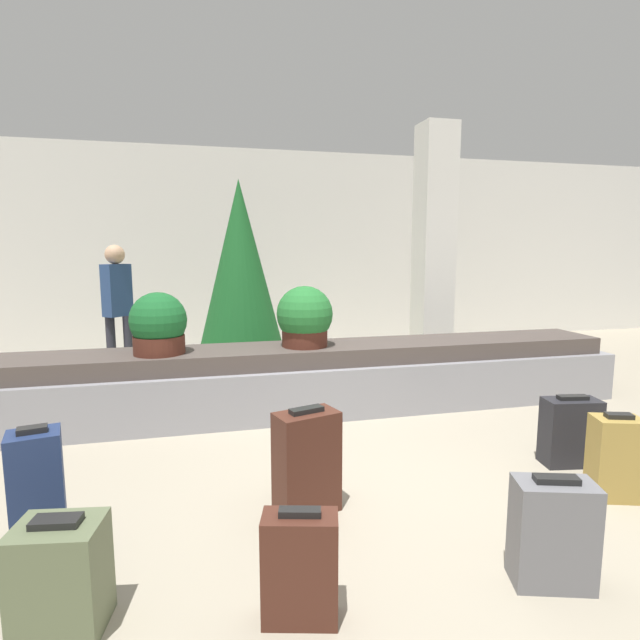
% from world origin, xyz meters
% --- Properties ---
extents(ground_plane, '(18.00, 18.00, 0.00)m').
position_xyz_m(ground_plane, '(0.00, 0.00, 0.00)').
color(ground_plane, '#9E937F').
extents(back_wall, '(18.00, 0.06, 3.20)m').
position_xyz_m(back_wall, '(0.00, 5.18, 1.60)').
color(back_wall, silver).
rests_on(back_wall, ground_plane).
extents(carousel, '(6.26, 0.83, 0.66)m').
position_xyz_m(carousel, '(0.00, 1.58, 0.31)').
color(carousel, gray).
rests_on(carousel, ground_plane).
extents(pillar, '(0.44, 0.44, 3.20)m').
position_xyz_m(pillar, '(1.88, 2.96, 1.60)').
color(pillar, silver).
rests_on(pillar, ground_plane).
extents(suitcase_0, '(0.42, 0.31, 0.66)m').
position_xyz_m(suitcase_0, '(-0.55, -0.32, 0.32)').
color(suitcase_0, '#472319').
rests_on(suitcase_0, ground_plane).
extents(suitcase_1, '(0.29, 0.26, 0.71)m').
position_xyz_m(suitcase_1, '(-1.99, -0.46, 0.35)').
color(suitcase_1, navy).
rests_on(suitcase_1, ground_plane).
extents(suitcase_2, '(0.43, 0.27, 0.53)m').
position_xyz_m(suitcase_2, '(1.50, -0.12, 0.25)').
color(suitcase_2, '#232328').
rests_on(suitcase_2, ground_plane).
extents(suitcase_3, '(0.34, 0.29, 0.56)m').
position_xyz_m(suitcase_3, '(1.42, -0.62, 0.27)').
color(suitcase_3, '#A3843D').
rests_on(suitcase_3, ground_plane).
extents(suitcase_4, '(0.39, 0.32, 0.50)m').
position_xyz_m(suitcase_4, '(-1.75, -1.02, 0.24)').
color(suitcase_4, '#5B6647').
rests_on(suitcase_4, ground_plane).
extents(suitcase_5, '(0.41, 0.30, 0.54)m').
position_xyz_m(suitcase_5, '(0.45, -1.25, 0.26)').
color(suitcase_5, slate).
rests_on(suitcase_5, ground_plane).
extents(suitcase_6, '(0.36, 0.24, 0.51)m').
position_xyz_m(suitcase_6, '(-0.77, -1.20, 0.24)').
color(suitcase_6, '#472319').
rests_on(suitcase_6, ground_plane).
extents(potted_plant_0, '(0.55, 0.55, 0.59)m').
position_xyz_m(potted_plant_0, '(-0.16, 1.56, 0.94)').
color(potted_plant_0, '#4C2319').
rests_on(potted_plant_0, carousel).
extents(potted_plant_1, '(0.51, 0.51, 0.56)m').
position_xyz_m(potted_plant_1, '(-1.51, 1.53, 0.92)').
color(potted_plant_1, '#4C2319').
rests_on(potted_plant_1, carousel).
extents(traveler_0, '(0.35, 0.36, 1.65)m').
position_xyz_m(traveler_0, '(-2.11, 3.30, 0.99)').
color(traveler_0, '#282833').
rests_on(traveler_0, ground_plane).
extents(decorated_tree, '(1.13, 1.13, 2.42)m').
position_xyz_m(decorated_tree, '(-0.65, 2.94, 1.30)').
color(decorated_tree, '#4C331E').
rests_on(decorated_tree, ground_plane).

